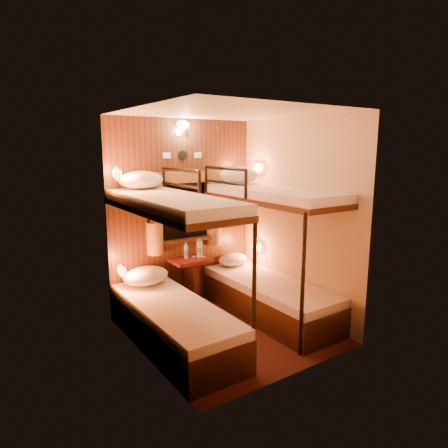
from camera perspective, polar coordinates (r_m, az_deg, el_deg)
floor at (r=4.68m, az=0.65°, el=-15.06°), size 2.10×2.10×0.00m
ceiling at (r=4.22m, az=0.72°, el=15.69°), size 2.10×2.10×0.00m
wall_back at (r=5.17m, az=-5.95°, el=1.41°), size 2.40×0.00×2.40m
wall_front at (r=3.50m, az=10.52°, el=-3.31°), size 2.40×0.00×2.40m
wall_left at (r=3.82m, az=-11.75°, el=-2.14°), size 0.00×2.40×2.40m
wall_right at (r=4.92m, az=10.31°, el=0.80°), size 0.00×2.40×2.40m
back_panel at (r=5.16m, az=-5.87°, el=1.39°), size 2.00×0.03×2.40m
bunk_left at (r=4.21m, az=-7.27°, el=-9.92°), size 0.72×1.90×1.82m
bunk_right at (r=4.89m, az=6.50°, el=-6.90°), size 0.72×1.90×1.82m
window at (r=5.14m, az=-5.71°, el=1.13°), size 1.00×0.12×0.79m
curtains at (r=5.10m, az=-5.55°, el=2.00°), size 1.10×0.22×1.00m
back_fixtures at (r=5.06m, az=-5.91°, el=13.09°), size 0.54×0.09×0.48m
reading_lamps at (r=4.87m, az=-4.01°, el=1.32°), size 2.00×0.20×1.25m
table at (r=5.19m, az=-4.73°, el=-7.47°), size 0.50×0.34×0.66m
bottle_left at (r=5.11m, az=-5.42°, el=-3.98°), size 0.06×0.06×0.21m
bottle_right at (r=5.14m, az=-3.51°, el=-3.64°), size 0.07×0.07×0.25m
sachet_a at (r=5.20m, az=-3.18°, el=-4.68°), size 0.08×0.06×0.01m
sachet_b at (r=5.21m, az=-4.30°, el=-4.65°), size 0.09×0.08×0.01m
pillow_lower_left at (r=4.81m, az=-11.11°, el=-7.28°), size 0.54×0.39×0.21m
pillow_lower_right at (r=5.47m, az=1.29°, el=-5.10°), size 0.42×0.30×0.17m
pillow_upper_left at (r=4.62m, az=-11.77°, el=6.20°), size 0.51×0.37×0.20m
pillow_upper_right at (r=5.17m, az=2.15°, el=6.99°), size 0.55×0.39×0.22m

